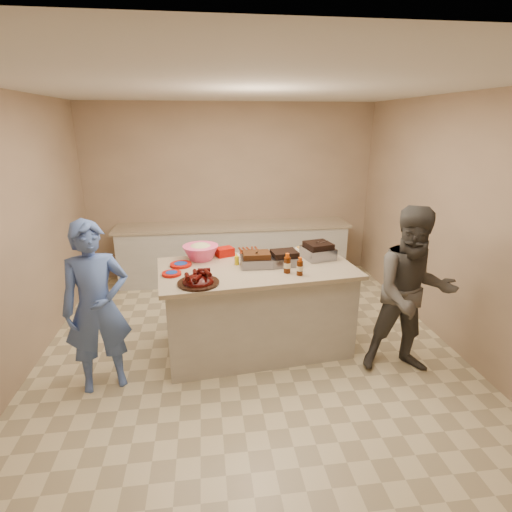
{
  "coord_description": "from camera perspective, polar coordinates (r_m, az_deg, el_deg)",
  "views": [
    {
      "loc": [
        -0.43,
        -3.81,
        2.4
      ],
      "look_at": [
        0.09,
        0.15,
        1.06
      ],
      "focal_mm": 28.0,
      "sensor_mm": 36.0,
      "label": 1
    }
  ],
  "objects": [
    {
      "name": "guest_gray",
      "position": [
        4.52,
        20.16,
        -14.8
      ],
      "size": [
        1.07,
        1.79,
        0.64
      ],
      "primitive_type": "imported",
      "rotation": [
        0.0,
        0.0,
        -0.16
      ],
      "color": "#54504C",
      "rests_on": "ground"
    },
    {
      "name": "guest_blue",
      "position": [
        4.3,
        -20.45,
        -16.7
      ],
      "size": [
        1.02,
        1.72,
        0.39
      ],
      "primitive_type": "imported",
      "rotation": [
        0.0,
        0.0,
        0.28
      ],
      "color": "#4B69B6",
      "rests_on": "ground"
    },
    {
      "name": "basket_stack",
      "position": [
        4.55,
        -4.48,
        0.03
      ],
      "size": [
        0.23,
        0.2,
        0.1
      ],
      "primitive_type": "cube",
      "rotation": [
        0.0,
        0.0,
        0.38
      ],
      "color": "#A80E06",
      "rests_on": "island"
    },
    {
      "name": "room",
      "position": [
        4.53,
        -0.86,
        -13.48
      ],
      "size": [
        4.5,
        5.0,
        2.7
      ],
      "primitive_type": null,
      "color": "tan",
      "rests_on": "ground"
    },
    {
      "name": "brisket_tray",
      "position": [
        4.27,
        4.03,
        -1.19
      ],
      "size": [
        0.34,
        0.3,
        0.09
      ],
      "primitive_type": "cube",
      "rotation": [
        0.0,
        0.0,
        0.13
      ],
      "color": "black",
      "rests_on": "island"
    },
    {
      "name": "island",
      "position": [
        4.62,
        0.08,
        -12.77
      ],
      "size": [
        2.13,
        1.28,
        0.96
      ],
      "primitive_type": null,
      "rotation": [
        0.0,
        0.0,
        0.11
      ],
      "color": "beige",
      "rests_on": "ground"
    },
    {
      "name": "rib_platter",
      "position": [
        3.8,
        -8.22,
        -3.96
      ],
      "size": [
        0.5,
        0.5,
        0.16
      ],
      "primitive_type": null,
      "rotation": [
        0.0,
        0.0,
        0.32
      ],
      "color": "#420604",
      "rests_on": "island"
    },
    {
      "name": "mac_cheese_dish",
      "position": [
        4.64,
        7.99,
        0.28
      ],
      "size": [
        0.37,
        0.31,
        0.09
      ],
      "primitive_type": "cube",
      "rotation": [
        0.0,
        0.0,
        0.26
      ],
      "color": "gold",
      "rests_on": "island"
    },
    {
      "name": "bbq_bottle_b",
      "position": [
        3.99,
        6.24,
        -2.71
      ],
      "size": [
        0.07,
        0.07,
        0.18
      ],
      "primitive_type": "cylinder",
      "rotation": [
        0.0,
        0.0,
        0.11
      ],
      "color": "#401703",
      "rests_on": "island"
    },
    {
      "name": "bbq_bottle_a",
      "position": [
        4.04,
        4.44,
        -2.39
      ],
      "size": [
        0.08,
        0.08,
        0.2
      ],
      "primitive_type": "cylinder",
      "rotation": [
        0.0,
        0.0,
        0.11
      ],
      "color": "#401703",
      "rests_on": "island"
    },
    {
      "name": "sauce_bowl",
      "position": [
        4.45,
        -1.31,
        -0.34
      ],
      "size": [
        0.15,
        0.06,
        0.14
      ],
      "primitive_type": "imported",
      "rotation": [
        0.0,
        0.0,
        0.11
      ],
      "color": "silver",
      "rests_on": "island"
    },
    {
      "name": "sausage_plate",
      "position": [
        4.56,
        -0.98,
        0.11
      ],
      "size": [
        0.3,
        0.3,
        0.05
      ],
      "primitive_type": "cylinder",
      "rotation": [
        0.0,
        0.0,
        0.09
      ],
      "color": "silver",
      "rests_on": "island"
    },
    {
      "name": "plate_stack_large",
      "position": [
        4.29,
        -10.69,
        -1.39
      ],
      "size": [
        0.25,
        0.25,
        0.03
      ],
      "primitive_type": "cylinder",
      "rotation": [
        0.0,
        0.0,
        0.11
      ],
      "color": "#A80E06",
      "rests_on": "island"
    },
    {
      "name": "back_counter",
      "position": [
        6.34,
        -3.19,
        0.59
      ],
      "size": [
        3.6,
        0.64,
        0.9
      ],
      "primitive_type": null,
      "color": "beige",
      "rests_on": "ground"
    },
    {
      "name": "pulled_pork_tray",
      "position": [
        4.21,
        0.07,
        -1.48
      ],
      "size": [
        0.34,
        0.26,
        0.1
      ],
      "primitive_type": "cube",
      "rotation": [
        0.0,
        0.0,
        -0.03
      ],
      "color": "#47230F",
      "rests_on": "island"
    },
    {
      "name": "mustard_bottle",
      "position": [
        4.25,
        -2.77,
        -1.26
      ],
      "size": [
        0.05,
        0.05,
        0.13
      ],
      "primitive_type": "cylinder",
      "rotation": [
        0.0,
        0.0,
        0.11
      ],
      "color": "gold",
      "rests_on": "island"
    },
    {
      "name": "plastic_cup",
      "position": [
        4.46,
        -8.84,
        -0.53
      ],
      "size": [
        0.1,
        0.09,
        0.09
      ],
      "primitive_type": "imported",
      "rotation": [
        0.0,
        0.0,
        0.11
      ],
      "color": "brown",
      "rests_on": "island"
    },
    {
      "name": "coleslaw_bowl",
      "position": [
        4.46,
        -7.85,
        -0.45
      ],
      "size": [
        0.43,
        0.43,
        0.27
      ],
      "primitive_type": null,
      "rotation": [
        0.0,
        0.0,
        0.11
      ],
      "color": "#FD4F84",
      "rests_on": "island"
    },
    {
      "name": "roasting_pan",
      "position": [
        4.51,
        8.79,
        -0.3
      ],
      "size": [
        0.37,
        0.37,
        0.12
      ],
      "primitive_type": "cube",
      "rotation": [
        0.0,
        0.0,
        0.23
      ],
      "color": "gray",
      "rests_on": "island"
    },
    {
      "name": "plate_stack_small",
      "position": [
        4.06,
        -11.95,
        -2.67
      ],
      "size": [
        0.21,
        0.21,
        0.03
      ],
      "primitive_type": "cylinder",
      "rotation": [
        0.0,
        0.0,
        0.11
      ],
      "color": "#A80E06",
      "rests_on": "island"
    }
  ]
}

